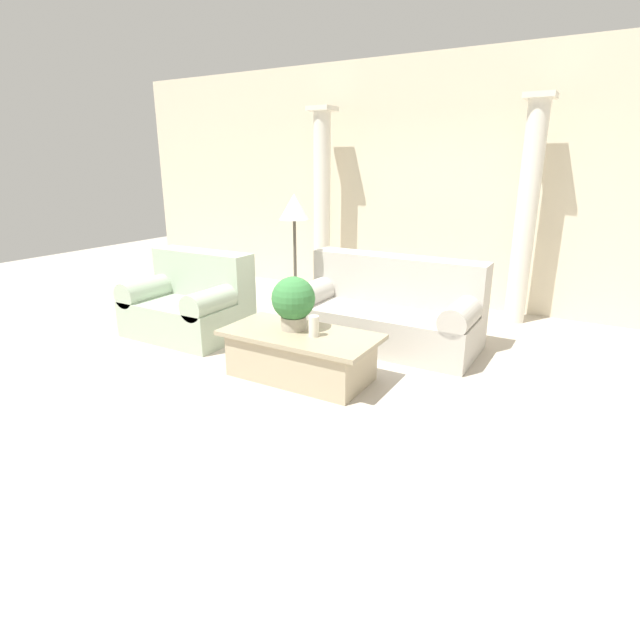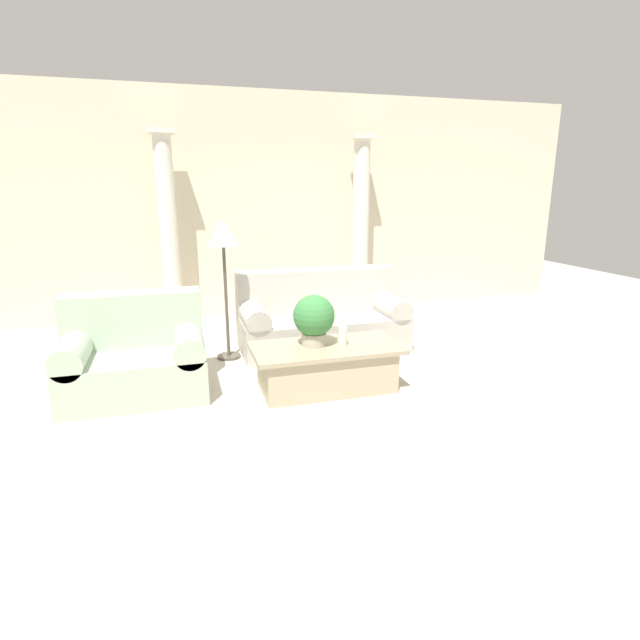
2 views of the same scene
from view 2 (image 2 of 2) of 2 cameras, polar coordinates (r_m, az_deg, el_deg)
The scene contains 10 objects.
ground_plane at distance 5.30m, azimuth -0.45°, elevation -5.79°, with size 16.00×16.00×0.00m, color #BCB2A3.
wall_back at distance 7.58m, azimuth -6.17°, elevation 12.80°, with size 10.00×0.06×3.20m.
sofa_long at distance 5.98m, azimuth 0.08°, elevation 0.25°, with size 1.93×0.91×0.91m.
loveseat at distance 4.98m, azimuth -20.43°, elevation -3.72°, with size 1.26×0.91×0.91m.
coffee_table at distance 4.78m, azimuth 0.72°, elevation -5.35°, with size 1.40×0.70×0.43m.
potted_plant at distance 4.66m, azimuth -0.70°, elevation 0.23°, with size 0.39×0.39×0.48m.
pillar_candle at distance 4.71m, azimuth 2.57°, elevation -1.82°, with size 0.09×0.09×0.18m.
floor_lamp at distance 5.50m, azimuth -10.99°, elevation 8.56°, with size 0.33×0.33×1.55m.
column_left at distance 7.06m, azimuth -16.92°, elevation 9.85°, with size 0.33×0.33×2.59m.
column_right at distance 7.55m, azimuth 4.66°, elevation 10.73°, with size 0.33×0.33×2.59m.
Camera 2 is at (-1.35, -4.77, 1.89)m, focal length 28.00 mm.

